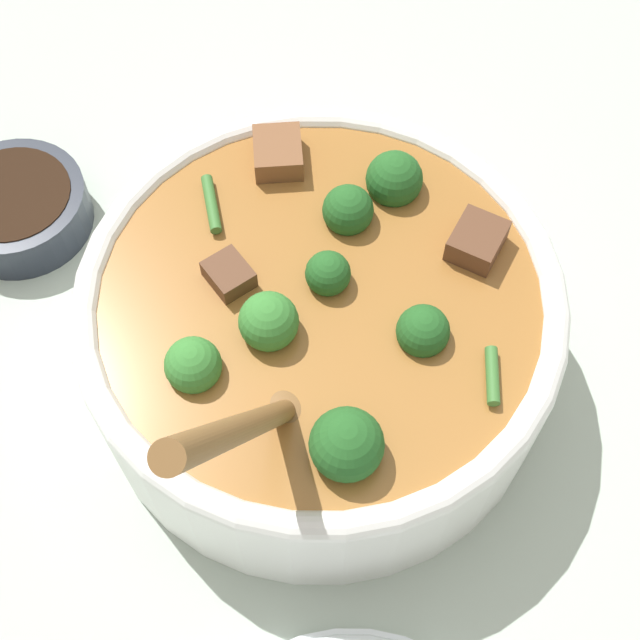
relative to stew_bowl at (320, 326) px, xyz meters
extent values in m
plane|color=#ADBCAD|center=(0.00, 0.00, -0.05)|extent=(4.00, 4.00, 0.00)
cylinder|color=white|center=(0.00, 0.00, -0.01)|extent=(0.28, 0.28, 0.09)
torus|color=white|center=(0.00, 0.00, 0.03)|extent=(0.28, 0.28, 0.02)
cylinder|color=#9E662D|center=(0.00, 0.00, 0.00)|extent=(0.26, 0.26, 0.06)
sphere|color=#235B23|center=(-0.04, 0.04, 0.04)|extent=(0.03, 0.03, 0.03)
cylinder|color=#6B9956|center=(-0.04, 0.04, 0.02)|extent=(0.01, 0.01, 0.01)
sphere|color=#235B23|center=(0.09, -0.03, 0.05)|extent=(0.04, 0.04, 0.04)
cylinder|color=#6B9956|center=(0.09, -0.03, 0.02)|extent=(0.01, 0.01, 0.02)
sphere|color=#387F33|center=(0.01, -0.08, 0.04)|extent=(0.03, 0.03, 0.03)
cylinder|color=#6B9956|center=(0.01, -0.08, 0.02)|extent=(0.01, 0.01, 0.01)
sphere|color=#387F33|center=(0.01, -0.04, 0.04)|extent=(0.03, 0.03, 0.03)
cylinder|color=#6B9956|center=(0.01, -0.04, 0.02)|extent=(0.01, 0.01, 0.02)
sphere|color=#235B23|center=(0.05, 0.04, 0.04)|extent=(0.03, 0.03, 0.03)
cylinder|color=#6B9956|center=(0.05, 0.04, 0.02)|extent=(0.01, 0.01, 0.01)
sphere|color=#235B23|center=(-0.01, 0.01, 0.04)|extent=(0.03, 0.03, 0.03)
cylinder|color=#6B9956|center=(-0.01, 0.01, 0.02)|extent=(0.01, 0.01, 0.01)
sphere|color=#235B23|center=(-0.05, 0.08, 0.04)|extent=(0.03, 0.03, 0.03)
cylinder|color=#6B9956|center=(-0.05, 0.08, 0.02)|extent=(0.01, 0.01, 0.02)
cube|color=brown|center=(-0.10, 0.02, 0.04)|extent=(0.04, 0.04, 0.03)
cube|color=brown|center=(-0.03, -0.04, 0.04)|extent=(0.03, 0.03, 0.02)
cube|color=brown|center=(0.01, 0.10, 0.04)|extent=(0.04, 0.04, 0.02)
cylinder|color=#3D7533|center=(0.09, 0.06, 0.04)|extent=(0.03, 0.02, 0.01)
cylinder|color=#3D7533|center=(-0.08, -0.03, 0.04)|extent=(0.04, 0.02, 0.01)
ellipsoid|color=brown|center=(0.05, -0.05, 0.03)|extent=(0.04, 0.03, 0.01)
cylinder|color=brown|center=(0.09, -0.08, 0.12)|extent=(0.09, 0.09, 0.20)
cylinder|color=#232833|center=(-0.20, -0.13, -0.04)|extent=(0.10, 0.10, 0.03)
cylinder|color=black|center=(-0.20, -0.13, -0.03)|extent=(0.08, 0.08, 0.01)
camera|label=1|loc=(0.23, -0.12, 0.46)|focal=50.00mm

